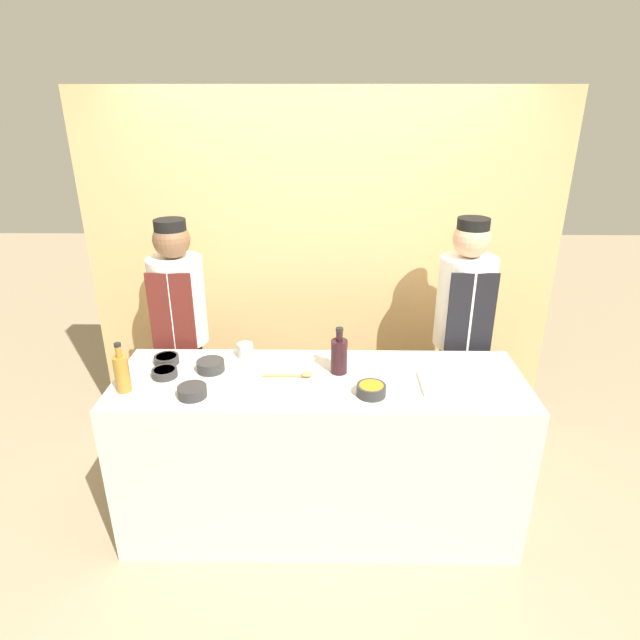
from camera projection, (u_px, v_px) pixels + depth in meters
ground_plane at (320, 517)px, 3.21m from camera, size 14.00×14.00×0.00m
cabinet_wall at (322, 272)px, 3.72m from camera, size 3.15×0.18×2.40m
counter at (320, 452)px, 3.02m from camera, size 2.18×0.68×0.95m
sauce_bowl_yellow at (167, 359)px, 2.99m from camera, size 0.14×0.14×0.04m
sauce_bowl_purple at (211, 365)px, 2.90m from camera, size 0.15×0.15×0.06m
sauce_bowl_orange at (371, 389)px, 2.67m from camera, size 0.15×0.15×0.06m
sauce_bowl_red at (192, 391)px, 2.66m from camera, size 0.15×0.15×0.06m
sauce_bowl_white at (165, 372)px, 2.85m from camera, size 0.13×0.13×0.04m
cutting_board at (456, 384)px, 2.77m from camera, size 0.37×0.24×0.02m
bottle_wine at (339, 355)px, 2.86m from camera, size 0.09×0.09×0.26m
bottle_vinegar at (122, 372)px, 2.68m from camera, size 0.08×0.08×0.27m
cup_steel at (245, 350)px, 3.06m from camera, size 0.09×0.09×0.08m
wooden_spoon at (295, 375)px, 2.85m from camera, size 0.26×0.05×0.03m
chef_left at (182, 337)px, 3.39m from camera, size 0.33×0.33×1.67m
chef_right at (461, 339)px, 3.37m from camera, size 0.35×0.35×1.69m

